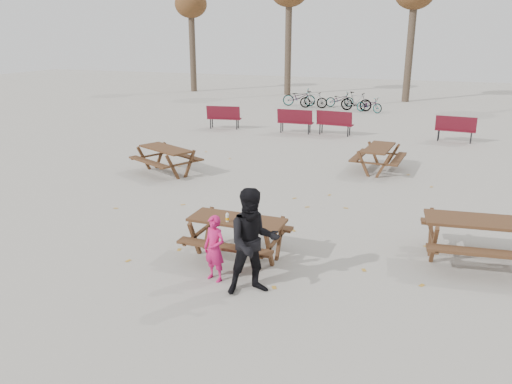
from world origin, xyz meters
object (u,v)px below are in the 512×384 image
(soda_bottle, at_px, (227,218))
(child, at_px, (215,249))
(main_picnic_table, at_px, (237,228))
(food_tray, at_px, (244,223))
(adult, at_px, (253,242))
(picnic_table_north, at_px, (166,161))
(picnic_table_far, at_px, (378,159))
(picnic_table_east, at_px, (480,242))

(soda_bottle, relative_size, child, 0.15)
(main_picnic_table, bearing_deg, food_tray, -42.91)
(main_picnic_table, height_order, food_tray, food_tray)
(adult, bearing_deg, food_tray, 86.47)
(food_tray, distance_m, soda_bottle, 0.32)
(food_tray, xyz_separation_m, child, (-0.21, -0.80, -0.21))
(picnic_table_north, xyz_separation_m, picnic_table_far, (5.98, 2.54, -0.01))
(child, bearing_deg, adult, 3.28)
(adult, distance_m, picnic_table_far, 8.49)
(soda_bottle, height_order, child, child)
(soda_bottle, height_order, picnic_table_north, soda_bottle)
(main_picnic_table, distance_m, soda_bottle, 0.35)
(food_tray, relative_size, soda_bottle, 1.06)
(food_tray, distance_m, picnic_table_east, 4.36)
(soda_bottle, bearing_deg, child, -82.13)
(picnic_table_north, height_order, picnic_table_far, picnic_table_north)
(picnic_table_far, bearing_deg, main_picnic_table, 170.87)
(soda_bottle, bearing_deg, adult, -47.49)
(food_tray, bearing_deg, main_picnic_table, 137.09)
(soda_bottle, xyz_separation_m, child, (0.11, -0.79, -0.26))
(food_tray, xyz_separation_m, picnic_table_east, (4.07, 1.53, -0.36))
(food_tray, height_order, picnic_table_east, picnic_table_east)
(picnic_table_east, bearing_deg, picnic_table_far, 106.75)
(picnic_table_east, bearing_deg, food_tray, -166.59)
(soda_bottle, height_order, picnic_table_far, soda_bottle)
(food_tray, height_order, child, child)
(food_tray, distance_m, picnic_table_north, 6.71)
(child, bearing_deg, picnic_table_far, 94.24)
(main_picnic_table, relative_size, adult, 1.01)
(picnic_table_east, distance_m, picnic_table_north, 9.26)
(main_picnic_table, relative_size, child, 1.54)
(main_picnic_table, distance_m, food_tray, 0.36)
(adult, bearing_deg, picnic_table_far, 50.38)
(picnic_table_north, relative_size, picnic_table_far, 1.03)
(main_picnic_table, distance_m, picnic_table_far, 7.45)
(main_picnic_table, xyz_separation_m, soda_bottle, (-0.11, -0.20, 0.26))
(child, xyz_separation_m, picnic_table_far, (1.65, 8.26, -0.20))
(picnic_table_north, bearing_deg, adult, -24.08)
(picnic_table_far, bearing_deg, picnic_table_north, 116.71)
(soda_bottle, relative_size, adult, 0.10)
(picnic_table_far, bearing_deg, food_tray, 172.77)
(soda_bottle, relative_size, picnic_table_east, 0.09)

